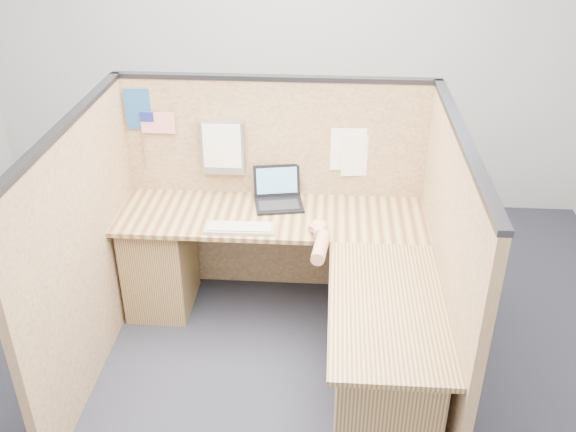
# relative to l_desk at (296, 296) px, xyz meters

# --- Properties ---
(floor) EXTENTS (5.00, 5.00, 0.00)m
(floor) POSITION_rel_l_desk_xyz_m (-0.18, -0.29, -0.39)
(floor) COLOR black
(floor) RESTS_ON ground
(wall_back) EXTENTS (5.00, 0.00, 5.00)m
(wall_back) POSITION_rel_l_desk_xyz_m (-0.18, 1.96, 1.01)
(wall_back) COLOR #A6A9AB
(wall_back) RESTS_ON floor
(cubicle_partitions) EXTENTS (2.06, 1.83, 1.53)m
(cubicle_partitions) POSITION_rel_l_desk_xyz_m (-0.18, 0.14, 0.38)
(cubicle_partitions) COLOR brown
(cubicle_partitions) RESTS_ON floor
(l_desk) EXTENTS (1.95, 1.75, 0.73)m
(l_desk) POSITION_rel_l_desk_xyz_m (0.00, 0.00, 0.00)
(l_desk) COLOR brown
(l_desk) RESTS_ON floor
(laptop) EXTENTS (0.34, 0.34, 0.22)m
(laptop) POSITION_rel_l_desk_xyz_m (-0.14, 0.56, 0.39)
(laptop) COLOR black
(laptop) RESTS_ON l_desk
(keyboard) EXTENTS (0.43, 0.15, 0.03)m
(keyboard) POSITION_rel_l_desk_xyz_m (-0.36, 0.19, 0.35)
(keyboard) COLOR gray
(keyboard) RESTS_ON l_desk
(mouse) EXTENTS (0.12, 0.07, 0.05)m
(mouse) POSITION_rel_l_desk_xyz_m (0.12, 0.19, 0.36)
(mouse) COLOR silver
(mouse) RESTS_ON l_desk
(hand_forearm) EXTENTS (0.12, 0.42, 0.09)m
(hand_forearm) POSITION_rel_l_desk_xyz_m (0.13, 0.04, 0.38)
(hand_forearm) COLOR tan
(hand_forearm) RESTS_ON l_desk
(blue_poster) EXTENTS (0.20, 0.03, 0.27)m
(blue_poster) POSITION_rel_l_desk_xyz_m (-1.04, 0.68, 0.91)
(blue_poster) COLOR navy
(blue_poster) RESTS_ON cubicle_partitions
(american_flag) EXTENTS (0.22, 0.01, 0.39)m
(american_flag) POSITION_rel_l_desk_xyz_m (-0.96, 0.67, 0.81)
(american_flag) COLOR olive
(american_flag) RESTS_ON cubicle_partitions
(file_holder) EXTENTS (0.28, 0.05, 0.36)m
(file_holder) POSITION_rel_l_desk_xyz_m (-0.52, 0.66, 0.67)
(file_holder) COLOR slate
(file_holder) RESTS_ON cubicle_partitions
(paper_left) EXTENTS (0.23, 0.01, 0.29)m
(paper_left) POSITION_rel_l_desk_xyz_m (0.29, 0.68, 0.67)
(paper_left) COLOR white
(paper_left) RESTS_ON cubicle_partitions
(paper_right) EXTENTS (0.22, 0.04, 0.29)m
(paper_right) POSITION_rel_l_desk_xyz_m (0.36, 0.68, 0.63)
(paper_right) COLOR white
(paper_right) RESTS_ON cubicle_partitions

